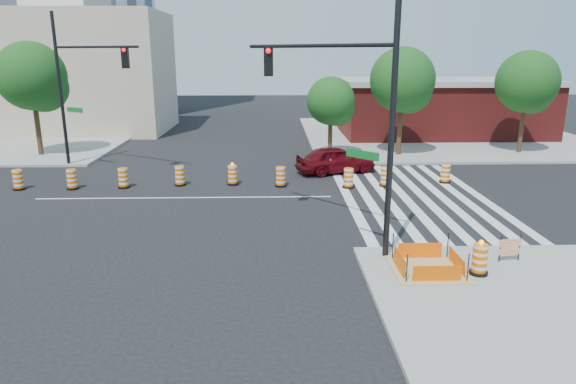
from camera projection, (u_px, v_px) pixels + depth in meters
name	position (u px, v px, depth m)	size (l,w,h in m)	color
ground	(185.00, 198.00, 24.39)	(120.00, 120.00, 0.00)	black
sidewalk_ne	(440.00, 135.00, 42.24)	(22.00, 22.00, 0.15)	gray
crosswalk_east	(413.00, 196.00, 24.70)	(6.75, 13.50, 0.01)	silver
lane_centerline	(185.00, 198.00, 24.39)	(14.00, 0.12, 0.01)	silver
excavation_pit	(427.00, 268.00, 15.91)	(2.20, 2.20, 0.90)	tan
brick_storefront	(442.00, 108.00, 41.65)	(16.50, 8.50, 4.60)	maroon
beige_midrise	(83.00, 72.00, 43.94)	(14.00, 10.00, 10.00)	#C4AF96
red_coupe	(336.00, 160.00, 29.25)	(1.82, 4.53, 1.54)	#56070D
signal_pole_se	(346.00, 95.00, 16.96)	(4.68, 4.85, 8.72)	black
signal_pole_nw	(80.00, 76.00, 28.94)	(5.72, 3.66, 8.79)	black
pit_drum	(480.00, 260.00, 15.54)	(0.56, 0.56, 1.11)	black
barricade	(510.00, 247.00, 16.49)	(0.76, 0.16, 0.90)	#F06305
tree_north_b	(33.00, 80.00, 32.72)	(4.35, 4.35, 7.40)	#382314
tree_north_c	(331.00, 104.00, 32.71)	(3.11, 3.08, 5.23)	#382314
tree_north_d	(403.00, 84.00, 32.86)	(4.15, 4.15, 7.05)	#382314
tree_north_e	(527.00, 85.00, 33.58)	(4.02, 4.02, 6.83)	#382314
median_drum_1	(18.00, 180.00, 25.71)	(0.60, 0.60, 1.02)	black
median_drum_2	(72.00, 180.00, 25.81)	(0.60, 0.60, 1.02)	black
median_drum_3	(123.00, 179.00, 26.05)	(0.60, 0.60, 1.02)	black
median_drum_4	(180.00, 176.00, 26.52)	(0.60, 0.60, 1.02)	black
median_drum_5	(233.00, 176.00, 26.66)	(0.60, 0.60, 1.18)	black
median_drum_6	(281.00, 177.00, 26.33)	(0.60, 0.60, 1.02)	black
median_drum_7	(348.00, 179.00, 26.04)	(0.60, 0.60, 1.02)	black
median_drum_8	(385.00, 177.00, 26.37)	(0.60, 0.60, 1.02)	black
median_drum_9	(445.00, 174.00, 27.06)	(0.60, 0.60, 1.02)	black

